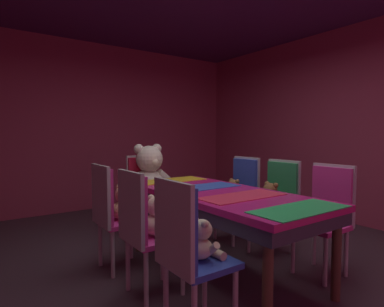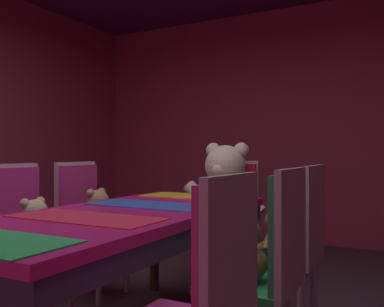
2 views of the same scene
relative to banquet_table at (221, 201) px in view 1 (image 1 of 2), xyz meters
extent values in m
plane|color=#3F2D38|center=(0.00, 0.00, -0.65)|extent=(7.90, 7.90, 0.00)
cube|color=#99334C|center=(0.00, 3.20, 0.75)|extent=(5.20, 0.12, 2.80)
cube|color=#99334C|center=(2.60, 0.00, 0.75)|extent=(0.12, 6.40, 2.80)
cube|color=#C61E72|center=(0.00, 0.00, 0.06)|extent=(0.90, 2.00, 0.05)
cube|color=#33333F|center=(0.00, 0.00, -0.01)|extent=(0.88, 1.96, 0.10)
cylinder|color=#4C3826|center=(0.38, 0.90, -0.31)|extent=(0.07, 0.07, 0.69)
cylinder|color=#4C3826|center=(0.38, -0.90, -0.31)|extent=(0.07, 0.07, 0.69)
cylinder|color=#4C3826|center=(-0.38, 0.90, -0.31)|extent=(0.07, 0.07, 0.69)
cylinder|color=#4C3826|center=(-0.38, -0.90, -0.31)|extent=(0.07, 0.07, 0.69)
cube|color=green|center=(0.00, -0.85, 0.09)|extent=(0.77, 0.32, 0.01)
cube|color=#E52D4C|center=(0.00, -0.28, 0.09)|extent=(0.77, 0.32, 0.01)
cube|color=blue|center=(0.00, 0.28, 0.09)|extent=(0.77, 0.32, 0.01)
cube|color=yellow|center=(0.00, 0.85, 0.09)|extent=(0.77, 0.32, 0.01)
cube|color=#2D47B2|center=(-0.68, -0.60, -0.21)|extent=(0.40, 0.40, 0.04)
cube|color=#2D47B2|center=(-0.86, -0.60, 0.06)|extent=(0.05, 0.38, 0.50)
cube|color=#B2B2B7|center=(-0.88, -0.60, 0.06)|extent=(0.03, 0.41, 0.55)
cylinder|color=#B2B2B7|center=(-0.52, -0.44, -0.44)|extent=(0.04, 0.04, 0.42)
cylinder|color=#B2B2B7|center=(-0.52, -0.76, -0.44)|extent=(0.04, 0.04, 0.42)
cylinder|color=#B2B2B7|center=(-0.84, -0.44, -0.44)|extent=(0.04, 0.04, 0.42)
ellipsoid|color=beige|center=(-0.68, -0.60, -0.12)|extent=(0.17, 0.17, 0.13)
sphere|color=beige|center=(-0.66, -0.60, 0.00)|extent=(0.13, 0.13, 0.13)
sphere|color=#FDDCAD|center=(-0.62, -0.60, -0.01)|extent=(0.05, 0.05, 0.05)
sphere|color=beige|center=(-0.68, -0.55, 0.05)|extent=(0.05, 0.05, 0.05)
sphere|color=beige|center=(-0.68, -0.65, 0.05)|extent=(0.05, 0.05, 0.05)
cylinder|color=beige|center=(-0.64, -0.51, -0.11)|extent=(0.05, 0.12, 0.11)
cylinder|color=beige|center=(-0.64, -0.68, -0.11)|extent=(0.05, 0.12, 0.11)
cylinder|color=beige|center=(-0.57, -0.55, -0.16)|extent=(0.06, 0.12, 0.06)
cylinder|color=beige|center=(-0.57, -0.64, -0.16)|extent=(0.06, 0.12, 0.06)
cube|color=#CC338C|center=(-0.68, 0.00, -0.21)|extent=(0.40, 0.40, 0.04)
cube|color=#CC338C|center=(-0.86, 0.00, 0.06)|extent=(0.05, 0.38, 0.50)
cube|color=#B2B2B7|center=(-0.88, 0.00, 0.06)|extent=(0.03, 0.41, 0.55)
cylinder|color=#B2B2B7|center=(-0.52, 0.16, -0.44)|extent=(0.04, 0.04, 0.42)
cylinder|color=#B2B2B7|center=(-0.52, -0.16, -0.44)|extent=(0.04, 0.04, 0.42)
cylinder|color=#B2B2B7|center=(-0.84, 0.16, -0.44)|extent=(0.04, 0.04, 0.42)
cylinder|color=#B2B2B7|center=(-0.84, -0.16, -0.44)|extent=(0.04, 0.04, 0.42)
ellipsoid|color=beige|center=(-0.68, 0.00, -0.10)|extent=(0.20, 0.20, 0.16)
sphere|color=beige|center=(-0.66, 0.00, 0.04)|extent=(0.16, 0.16, 0.16)
sphere|color=#FDDCAD|center=(-0.61, 0.00, 0.03)|extent=(0.06, 0.06, 0.06)
sphere|color=beige|center=(-0.68, 0.06, 0.10)|extent=(0.06, 0.06, 0.06)
sphere|color=beige|center=(-0.68, -0.06, 0.10)|extent=(0.06, 0.06, 0.06)
cylinder|color=beige|center=(-0.64, 0.10, -0.09)|extent=(0.05, 0.14, 0.13)
cylinder|color=beige|center=(-0.64, -0.10, -0.09)|extent=(0.05, 0.14, 0.13)
cylinder|color=beige|center=(-0.55, 0.05, -0.16)|extent=(0.07, 0.15, 0.07)
cylinder|color=beige|center=(-0.55, -0.05, -0.16)|extent=(0.07, 0.15, 0.07)
cube|color=#CC338C|center=(-0.70, 0.60, -0.21)|extent=(0.40, 0.40, 0.04)
cube|color=#CC338C|center=(-0.88, 0.60, 0.06)|extent=(0.05, 0.38, 0.50)
cube|color=#B2B2B7|center=(-0.90, 0.60, 0.06)|extent=(0.03, 0.41, 0.55)
cylinder|color=#B2B2B7|center=(-0.54, 0.76, -0.44)|extent=(0.04, 0.04, 0.42)
cylinder|color=#B2B2B7|center=(-0.54, 0.44, -0.44)|extent=(0.04, 0.04, 0.42)
cylinder|color=#B2B2B7|center=(-0.86, 0.76, -0.44)|extent=(0.04, 0.04, 0.42)
cylinder|color=#B2B2B7|center=(-0.86, 0.44, -0.44)|extent=(0.04, 0.04, 0.42)
ellipsoid|color=tan|center=(-0.70, 0.60, -0.10)|extent=(0.20, 0.20, 0.16)
sphere|color=tan|center=(-0.68, 0.60, 0.05)|extent=(0.16, 0.16, 0.16)
sphere|color=tan|center=(-0.63, 0.60, 0.03)|extent=(0.06, 0.06, 0.06)
sphere|color=tan|center=(-0.70, 0.66, 0.11)|extent=(0.06, 0.06, 0.06)
sphere|color=tan|center=(-0.70, 0.54, 0.11)|extent=(0.06, 0.06, 0.06)
cylinder|color=tan|center=(-0.66, 0.70, -0.09)|extent=(0.06, 0.15, 0.14)
cylinder|color=tan|center=(-0.66, 0.50, -0.09)|extent=(0.06, 0.15, 0.14)
cylinder|color=tan|center=(-0.57, 0.65, -0.16)|extent=(0.07, 0.15, 0.07)
cylinder|color=tan|center=(-0.57, 0.55, -0.16)|extent=(0.07, 0.15, 0.07)
cube|color=#CC338C|center=(0.68, -0.57, -0.21)|extent=(0.40, 0.40, 0.04)
cube|color=#CC338C|center=(0.86, -0.57, 0.06)|extent=(0.05, 0.38, 0.50)
cube|color=#B2B2B7|center=(0.88, -0.57, 0.06)|extent=(0.03, 0.41, 0.55)
cylinder|color=#B2B2B7|center=(0.84, -0.41, -0.44)|extent=(0.04, 0.04, 0.42)
cylinder|color=#B2B2B7|center=(0.84, -0.73, -0.44)|extent=(0.04, 0.04, 0.42)
cylinder|color=#B2B2B7|center=(0.52, -0.41, -0.44)|extent=(0.04, 0.04, 0.42)
cylinder|color=#B2B2B7|center=(0.52, -0.73, -0.44)|extent=(0.04, 0.04, 0.42)
cube|color=#268C4C|center=(0.71, 0.02, -0.21)|extent=(0.40, 0.40, 0.04)
cube|color=#268C4C|center=(0.89, 0.02, 0.06)|extent=(0.05, 0.38, 0.50)
cube|color=#B2B2B7|center=(0.91, 0.02, 0.06)|extent=(0.03, 0.41, 0.55)
cylinder|color=#B2B2B7|center=(0.87, 0.18, -0.44)|extent=(0.04, 0.04, 0.42)
cylinder|color=#B2B2B7|center=(0.87, -0.14, -0.44)|extent=(0.04, 0.04, 0.42)
cylinder|color=#B2B2B7|center=(0.55, 0.18, -0.44)|extent=(0.04, 0.04, 0.42)
cylinder|color=#B2B2B7|center=(0.55, -0.14, -0.44)|extent=(0.04, 0.04, 0.42)
ellipsoid|color=brown|center=(0.71, 0.02, -0.11)|extent=(0.19, 0.19, 0.15)
sphere|color=brown|center=(0.70, 0.02, 0.03)|extent=(0.15, 0.15, 0.15)
sphere|color=#99663C|center=(0.64, 0.02, 0.02)|extent=(0.06, 0.06, 0.06)
sphere|color=brown|center=(0.71, -0.03, 0.08)|extent=(0.06, 0.06, 0.06)
sphere|color=brown|center=(0.71, 0.08, 0.08)|extent=(0.06, 0.06, 0.06)
cylinder|color=brown|center=(0.67, -0.07, -0.09)|extent=(0.05, 0.13, 0.12)
cylinder|color=brown|center=(0.67, 0.12, -0.09)|extent=(0.05, 0.13, 0.12)
cylinder|color=brown|center=(0.59, -0.03, -0.16)|extent=(0.06, 0.14, 0.06)
cylinder|color=brown|center=(0.59, 0.07, -0.16)|extent=(0.06, 0.14, 0.06)
cube|color=#2D47B2|center=(0.70, 0.57, -0.21)|extent=(0.40, 0.40, 0.04)
cube|color=#2D47B2|center=(0.88, 0.57, 0.06)|extent=(0.05, 0.38, 0.50)
cube|color=#B2B2B7|center=(0.90, 0.57, 0.06)|extent=(0.03, 0.41, 0.55)
cylinder|color=#B2B2B7|center=(0.86, 0.73, -0.44)|extent=(0.04, 0.04, 0.42)
cylinder|color=#B2B2B7|center=(0.86, 0.41, -0.44)|extent=(0.04, 0.04, 0.42)
cylinder|color=#B2B2B7|center=(0.54, 0.73, -0.44)|extent=(0.04, 0.04, 0.42)
cylinder|color=#B2B2B7|center=(0.54, 0.41, -0.44)|extent=(0.04, 0.04, 0.42)
ellipsoid|color=olive|center=(0.70, 0.57, -0.12)|extent=(0.17, 0.17, 0.14)
sphere|color=olive|center=(0.68, 0.57, 0.01)|extent=(0.14, 0.14, 0.14)
sphere|color=#AE7747|center=(0.64, 0.57, 0.00)|extent=(0.05, 0.05, 0.05)
sphere|color=olive|center=(0.70, 0.52, 0.06)|extent=(0.05, 0.05, 0.05)
sphere|color=olive|center=(0.70, 0.62, 0.06)|extent=(0.05, 0.05, 0.05)
cylinder|color=olive|center=(0.66, 0.48, -0.10)|extent=(0.05, 0.12, 0.11)
cylinder|color=olive|center=(0.66, 0.66, -0.10)|extent=(0.05, 0.12, 0.11)
cylinder|color=olive|center=(0.59, 0.52, -0.16)|extent=(0.06, 0.13, 0.06)
cylinder|color=olive|center=(0.59, 0.62, -0.16)|extent=(0.06, 0.13, 0.06)
cube|color=red|center=(0.00, 1.42, -0.21)|extent=(0.40, 0.40, 0.04)
cube|color=red|center=(0.00, 1.60, 0.06)|extent=(0.38, 0.05, 0.50)
cube|color=#B2B2B7|center=(0.00, 1.62, 0.06)|extent=(0.41, 0.03, 0.55)
cylinder|color=#B2B2B7|center=(0.16, 1.58, -0.44)|extent=(0.04, 0.04, 0.42)
cylinder|color=#B2B2B7|center=(0.16, 1.26, -0.44)|extent=(0.04, 0.04, 0.42)
cylinder|color=#B2B2B7|center=(-0.16, 1.58, -0.44)|extent=(0.04, 0.04, 0.42)
cylinder|color=#B2B2B7|center=(-0.16, 1.26, -0.44)|extent=(0.04, 0.04, 0.42)
ellipsoid|color=silver|center=(0.00, 1.42, -0.01)|extent=(0.42, 0.42, 0.34)
sphere|color=silver|center=(0.00, 1.38, 0.30)|extent=(0.34, 0.34, 0.34)
sphere|color=white|center=(0.00, 1.27, 0.27)|extent=(0.13, 0.13, 0.13)
sphere|color=silver|center=(0.13, 1.42, 0.42)|extent=(0.13, 0.13, 0.13)
sphere|color=silver|center=(-0.13, 1.42, 0.42)|extent=(0.13, 0.13, 0.13)
cylinder|color=silver|center=(0.21, 1.33, 0.03)|extent=(0.30, 0.12, 0.28)
cylinder|color=silver|center=(-0.21, 1.33, 0.03)|extent=(0.30, 0.12, 0.28)
cylinder|color=silver|center=(0.11, 1.15, -0.12)|extent=(0.32, 0.14, 0.14)
cylinder|color=silver|center=(-0.11, 1.15, -0.12)|extent=(0.32, 0.14, 0.14)
camera|label=1|loc=(-1.87, -2.20, 0.61)|focal=29.89mm
camera|label=2|loc=(1.41, -1.83, 0.40)|focal=39.69mm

